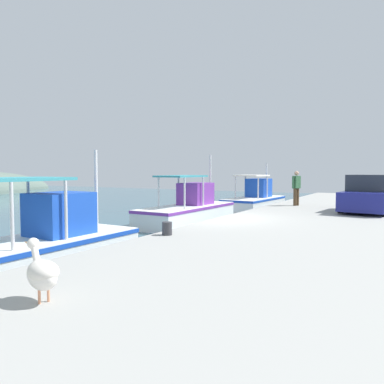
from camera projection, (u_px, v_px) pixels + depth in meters
quay_pier at (366, 241)px, 11.12m from camera, size 36.00×10.00×0.80m
fishing_boat_second at (43, 243)px, 9.65m from camera, size 5.53×2.23×3.17m
fishing_boat_third at (189, 210)px, 17.63m from camera, size 6.15×2.15×3.38m
fishing_boat_fourth at (255, 201)px, 22.81m from camera, size 5.40×2.37×3.02m
pelican at (42, 272)px, 4.83m from camera, size 0.51×0.97×0.82m
fisherman_standing at (296, 187)px, 18.22m from camera, size 0.55×0.36×1.72m
parked_car at (370, 195)px, 15.54m from camera, size 4.25×2.19×1.57m
mooring_bollard_second at (167, 228)px, 9.89m from camera, size 0.27×0.27×0.36m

